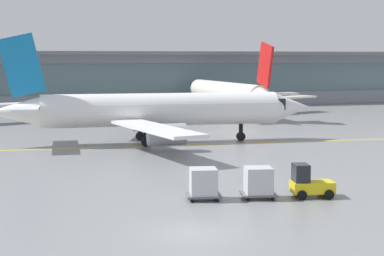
# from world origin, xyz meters

# --- Properties ---
(ground_plane) EXTENTS (400.00, 400.00, 0.00)m
(ground_plane) POSITION_xyz_m (0.00, 0.00, 0.00)
(ground_plane) COLOR gray
(taxiway_centreline_stripe) EXTENTS (109.78, 7.63, 0.01)m
(taxiway_centreline_stripe) POSITION_xyz_m (5.70, 29.66, 0.00)
(taxiway_centreline_stripe) COLOR yellow
(taxiway_centreline_stripe) RESTS_ON ground_plane
(terminal_concourse) EXTENTS (228.24, 11.00, 9.60)m
(terminal_concourse) POSITION_xyz_m (0.00, 79.59, 4.92)
(terminal_concourse) COLOR #8C939E
(terminal_concourse) RESTS_ON ground_plane
(gate_airplane_2) EXTENTS (29.78, 32.12, 10.63)m
(gate_airplane_2) POSITION_xyz_m (22.14, 59.28, 3.19)
(gate_airplane_2) COLOR silver
(gate_airplane_2) RESTS_ON ground_plane
(taxiing_regional_jet) EXTENTS (33.12, 30.73, 10.97)m
(taxiing_regional_jet) POSITION_xyz_m (5.27, 31.69, 3.29)
(taxiing_regional_jet) COLOR white
(taxiing_regional_jet) RESTS_ON ground_plane
(baggage_tug) EXTENTS (2.80, 1.99, 2.10)m
(baggage_tug) POSITION_xyz_m (9.01, 5.52, 0.89)
(baggage_tug) COLOR yellow
(baggage_tug) RESTS_ON ground_plane
(cargo_dolly_lead) EXTENTS (2.35, 1.94, 1.94)m
(cargo_dolly_lead) POSITION_xyz_m (5.88, 6.07, 1.05)
(cargo_dolly_lead) COLOR #595B60
(cargo_dolly_lead) RESTS_ON ground_plane
(cargo_dolly_trailing) EXTENTS (2.35, 1.94, 1.94)m
(cargo_dolly_trailing) POSITION_xyz_m (2.53, 6.66, 1.05)
(cargo_dolly_trailing) COLOR #595B60
(cargo_dolly_trailing) RESTS_ON ground_plane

